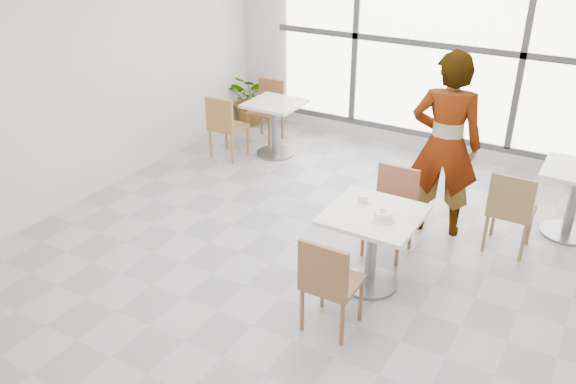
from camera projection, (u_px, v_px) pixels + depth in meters
The scene contains 16 objects.
floor at pixel (304, 274), 5.59m from camera, with size 7.00×7.00×0.00m, color #9E9EA5.
wall_back at pixel (436, 44), 7.62m from camera, with size 6.00×6.00×0.00m, color silver.
wall_left at pixel (59, 75), 6.27m from camera, with size 7.00×7.00×0.00m, color silver.
window at pixel (435, 45), 7.57m from camera, with size 4.60×0.07×2.52m.
main_table at pixel (372, 235), 5.21m from camera, with size 0.80×0.80×0.75m.
chair_near at pixel (328, 280), 4.64m from camera, with size 0.42×0.42×0.87m.
chair_far at pixel (392, 205), 5.78m from camera, with size 0.42×0.42×0.87m.
oatmeal_bowl at pixel (383, 215), 4.98m from camera, with size 0.21×0.21×0.10m.
coffee_cup at pixel (363, 199), 5.27m from camera, with size 0.16×0.13×0.07m.
person at pixel (445, 145), 5.91m from camera, with size 0.71×0.46×1.94m, color black.
bg_table_left at pixel (275, 121), 7.97m from camera, with size 0.70×0.70×0.75m.
bg_table_right at pixel (575, 193), 6.03m from camera, with size 0.70×0.70×0.75m.
bg_chair_left_near at pixel (225, 124), 7.83m from camera, with size 0.42×0.42×0.87m.
bg_chair_left_far at pixel (268, 106), 8.49m from camera, with size 0.42×0.42×0.87m.
bg_chair_right_near at pixel (511, 207), 5.73m from camera, with size 0.42×0.42×0.87m.
plant_left at pixel (252, 99), 9.10m from camera, with size 0.71×0.62×0.79m, color #5E7E46.
Camera 1 is at (2.22, -4.09, 3.21)m, focal length 36.78 mm.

